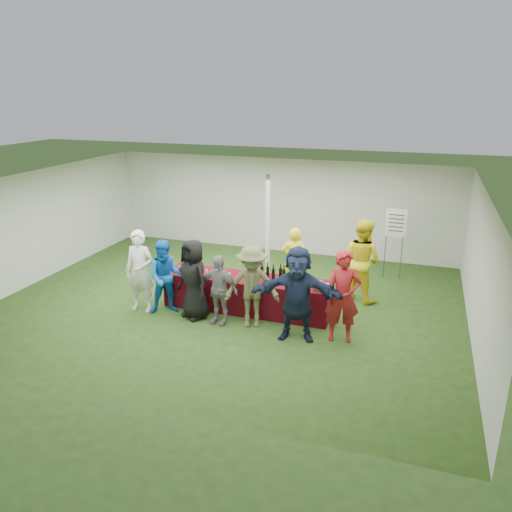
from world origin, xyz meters
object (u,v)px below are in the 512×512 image
(staff_back, at_px, (362,260))
(customer_5, at_px, (297,294))
(staff_pourer, at_px, (294,261))
(customer_4, at_px, (252,287))
(wine_list_sign, at_px, (396,228))
(dump_bucket, at_px, (318,286))
(customer_1, at_px, (166,277))
(customer_3, at_px, (219,290))
(customer_2, at_px, (194,279))
(customer_0, at_px, (140,271))
(serving_table, at_px, (247,294))
(customer_6, at_px, (343,297))

(staff_back, height_order, customer_5, staff_back)
(staff_pourer, bearing_deg, customer_4, 70.06)
(wine_list_sign, bearing_deg, staff_pourer, -140.12)
(dump_bucket, height_order, staff_back, staff_back)
(customer_1, distance_m, customer_4, 1.92)
(dump_bucket, distance_m, staff_pourer, 1.64)
(customer_5, bearing_deg, staff_pourer, 98.04)
(wine_list_sign, bearing_deg, customer_3, -130.46)
(customer_2, relative_size, customer_4, 1.00)
(customer_3, bearing_deg, staff_back, 46.85)
(customer_3, bearing_deg, customer_2, 178.91)
(staff_back, distance_m, customer_0, 4.85)
(staff_pourer, distance_m, customer_3, 2.21)
(dump_bucket, height_order, customer_1, customer_1)
(customer_2, height_order, customer_3, customer_2)
(staff_pourer, xyz_separation_m, customer_1, (-2.30, -1.82, 0.00))
(serving_table, xyz_separation_m, staff_pourer, (0.72, 1.18, 0.42))
(staff_pourer, height_order, customer_3, staff_pourer)
(customer_3, bearing_deg, customer_1, -178.74)
(customer_0, bearing_deg, customer_4, -1.51)
(staff_pourer, xyz_separation_m, customer_2, (-1.64, -1.86, 0.05))
(customer_3, bearing_deg, staff_pourer, 68.29)
(wine_list_sign, height_order, customer_6, wine_list_sign)
(customer_0, distance_m, customer_3, 1.82)
(serving_table, height_order, dump_bucket, dump_bucket)
(serving_table, xyz_separation_m, staff_back, (2.22, 1.38, 0.56))
(customer_2, distance_m, customer_6, 3.06)
(wine_list_sign, height_order, customer_0, wine_list_sign)
(customer_1, relative_size, customer_5, 0.87)
(serving_table, xyz_separation_m, dump_bucket, (1.57, -0.22, 0.46))
(serving_table, distance_m, customer_6, 2.31)
(dump_bucket, relative_size, wine_list_sign, 0.12)
(staff_pourer, xyz_separation_m, customer_4, (-0.38, -1.86, 0.05))
(dump_bucket, relative_size, customer_6, 0.12)
(serving_table, bearing_deg, customer_1, -157.82)
(customer_6, bearing_deg, customer_3, 169.23)
(dump_bucket, xyz_separation_m, customer_3, (-1.91, -0.54, -0.12))
(customer_0, xyz_separation_m, customer_1, (0.57, 0.08, -0.09))
(dump_bucket, bearing_deg, customer_4, -159.68)
(wine_list_sign, relative_size, customer_4, 1.07)
(serving_table, height_order, customer_4, customer_4)
(dump_bucket, bearing_deg, customer_0, -172.28)
(serving_table, relative_size, wine_list_sign, 2.00)
(customer_4, bearing_deg, staff_back, 29.72)
(serving_table, xyz_separation_m, customer_0, (-2.15, -0.72, 0.51))
(wine_list_sign, bearing_deg, customer_2, -135.98)
(dump_bucket, height_order, customer_0, customer_0)
(customer_2, relative_size, customer_5, 0.92)
(staff_pourer, height_order, staff_back, staff_back)
(customer_5, bearing_deg, customer_4, 158.78)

